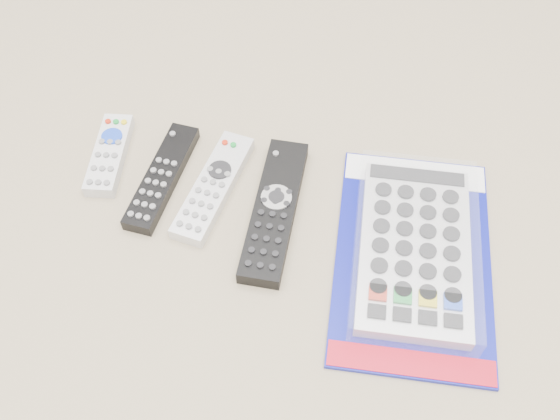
% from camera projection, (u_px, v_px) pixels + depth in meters
% --- Properties ---
extents(remote_small_grey, '(0.07, 0.15, 0.02)m').
position_uv_depth(remote_small_grey, '(109.00, 154.00, 0.93)').
color(remote_small_grey, silver).
rests_on(remote_small_grey, ground).
extents(remote_slim_black, '(0.05, 0.19, 0.02)m').
position_uv_depth(remote_slim_black, '(162.00, 177.00, 0.90)').
color(remote_slim_black, black).
rests_on(remote_slim_black, ground).
extents(remote_silver_dvd, '(0.07, 0.20, 0.02)m').
position_uv_depth(remote_silver_dvd, '(213.00, 187.00, 0.89)').
color(remote_silver_dvd, silver).
rests_on(remote_silver_dvd, ground).
extents(remote_large_black, '(0.06, 0.24, 0.03)m').
position_uv_depth(remote_large_black, '(275.00, 210.00, 0.87)').
color(remote_large_black, black).
rests_on(remote_large_black, ground).
extents(jumbo_remote_packaged, '(0.23, 0.35, 0.05)m').
position_uv_depth(jumbo_remote_packaged, '(415.00, 248.00, 0.82)').
color(jumbo_remote_packaged, '#0C128C').
rests_on(jumbo_remote_packaged, ground).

